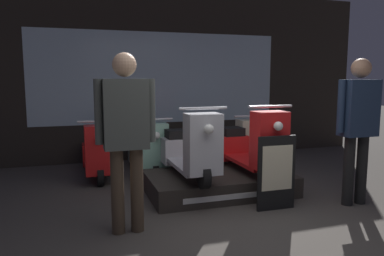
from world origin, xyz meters
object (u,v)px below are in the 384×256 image
(scooter_backrow_2, at_px, (194,148))
(scooter_backrow_3, at_px, (237,146))
(person_right_browsing, at_px, (358,119))
(price_sign_board, at_px, (276,173))
(scooter_backrow_1, at_px, (148,151))
(person_left_browsing, at_px, (126,128))
(scooter_display_right, at_px, (251,146))
(scooter_backrow_0, at_px, (97,154))
(scooter_display_left, at_px, (190,150))

(scooter_backrow_2, relative_size, scooter_backrow_3, 1.00)
(person_right_browsing, distance_m, price_sign_board, 1.20)
(scooter_backrow_1, relative_size, person_left_browsing, 0.88)
(scooter_display_right, bearing_deg, price_sign_board, -92.42)
(scooter_backrow_0, distance_m, price_sign_board, 2.88)
(scooter_display_left, xyz_separation_m, scooter_backrow_2, (0.51, 1.42, -0.27))
(scooter_backrow_1, height_order, person_right_browsing, person_right_browsing)
(scooter_backrow_1, xyz_separation_m, scooter_backrow_2, (0.80, 0.00, 0.00))
(scooter_display_right, relative_size, scooter_backrow_1, 1.00)
(person_right_browsing, bearing_deg, scooter_backrow_2, 120.42)
(scooter_display_left, height_order, price_sign_board, scooter_display_left)
(scooter_backrow_2, height_order, price_sign_board, scooter_backrow_2)
(person_left_browsing, height_order, price_sign_board, person_left_browsing)
(price_sign_board, bearing_deg, scooter_backrow_1, 117.25)
(scooter_backrow_0, bearing_deg, person_left_browsing, -86.22)
(scooter_display_right, bearing_deg, scooter_backrow_2, 103.79)
(scooter_backrow_3, distance_m, person_left_browsing, 3.27)
(scooter_backrow_0, distance_m, person_right_browsing, 3.78)
(scooter_backrow_0, bearing_deg, person_right_browsing, -37.87)
(scooter_backrow_1, bearing_deg, scooter_display_right, -51.09)
(scooter_backrow_0, distance_m, person_left_browsing, 2.39)
(scooter_backrow_0, height_order, person_left_browsing, person_left_browsing)
(scooter_display_left, distance_m, person_right_browsing, 2.09)
(scooter_display_right, bearing_deg, scooter_backrow_0, 143.85)
(scooter_backrow_2, bearing_deg, scooter_display_left, -109.92)
(person_left_browsing, distance_m, price_sign_board, 1.87)
(scooter_display_left, xyz_separation_m, scooter_backrow_1, (-0.28, 1.42, -0.27))
(scooter_backrow_1, distance_m, scooter_backrow_3, 1.59)
(scooter_backrow_0, relative_size, person_right_browsing, 0.88)
(scooter_backrow_2, relative_size, price_sign_board, 1.78)
(price_sign_board, bearing_deg, person_left_browsing, -176.12)
(scooter_backrow_2, distance_m, price_sign_board, 2.19)
(price_sign_board, bearing_deg, scooter_display_right, 87.58)
(scooter_display_left, bearing_deg, person_right_browsing, -24.96)
(scooter_backrow_2, xyz_separation_m, person_right_browsing, (1.34, -2.28, 0.69))
(scooter_display_right, xyz_separation_m, person_left_browsing, (-1.79, -0.86, 0.43))
(scooter_backrow_2, xyz_separation_m, price_sign_board, (0.32, -2.16, 0.08))
(person_right_browsing, bearing_deg, scooter_backrow_1, 133.12)
(scooter_backrow_1, height_order, scooter_backrow_2, same)
(scooter_display_left, height_order, person_left_browsing, person_left_browsing)
(price_sign_board, bearing_deg, scooter_backrow_3, 77.47)
(scooter_display_left, bearing_deg, scooter_display_right, 0.00)
(scooter_backrow_0, xyz_separation_m, scooter_backrow_2, (1.59, 0.00, 0.00))
(scooter_backrow_3, distance_m, price_sign_board, 2.22)
(person_left_browsing, height_order, person_right_browsing, person_left_browsing)
(scooter_backrow_1, relative_size, scooter_backrow_3, 1.00)
(scooter_display_right, height_order, scooter_backrow_1, scooter_display_right)
(scooter_backrow_2, xyz_separation_m, person_left_browsing, (-1.44, -2.28, 0.70))
(scooter_backrow_2, distance_m, scooter_backrow_3, 0.80)
(scooter_display_left, xyz_separation_m, scooter_display_right, (0.86, 0.00, 0.00))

